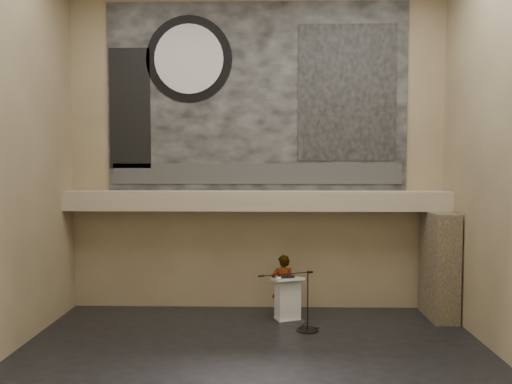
{
  "coord_description": "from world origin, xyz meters",
  "views": [
    {
      "loc": [
        0.27,
        -9.45,
        3.92
      ],
      "look_at": [
        0.0,
        3.2,
        3.2
      ],
      "focal_mm": 35.0,
      "sensor_mm": 36.0,
      "label": 1
    }
  ],
  "objects": [
    {
      "name": "binder",
      "position": [
        0.8,
        2.76,
        1.12
      ],
      "size": [
        0.36,
        0.3,
        0.04
      ],
      "primitive_type": "cube",
      "rotation": [
        0.0,
        0.0,
        -0.15
      ],
      "color": "black",
      "rests_on": "lectern"
    },
    {
      "name": "banner_clock_rim",
      "position": [
        -1.8,
        3.93,
        6.7
      ],
      "size": [
        2.3,
        0.02,
        2.3
      ],
      "primitive_type": "cylinder",
      "rotation": [
        1.57,
        0.0,
        0.0
      ],
      "color": "black",
      "rests_on": "banner"
    },
    {
      "name": "stone_pier",
      "position": [
        4.65,
        3.15,
        1.35
      ],
      "size": [
        0.6,
        1.4,
        2.7
      ],
      "primitive_type": "cube",
      "color": "#473B2B",
      "rests_on": "floor"
    },
    {
      "name": "wall_back",
      "position": [
        0.0,
        4.0,
        4.25
      ],
      "size": [
        10.0,
        0.02,
        8.5
      ],
      "primitive_type": "cube",
      "color": "#826E52",
      "rests_on": "floor"
    },
    {
      "name": "sprinkler_left",
      "position": [
        -1.6,
        3.55,
        2.67
      ],
      "size": [
        0.04,
        0.04,
        0.06
      ],
      "primitive_type": "cylinder",
      "color": "#B2893D",
      "rests_on": "soffit"
    },
    {
      "name": "papers",
      "position": [
        0.67,
        2.69,
        1.1
      ],
      "size": [
        0.3,
        0.36,
        0.0
      ],
      "primitive_type": "cube",
      "rotation": [
        0.0,
        0.0,
        0.29
      ],
      "color": "white",
      "rests_on": "lectern"
    },
    {
      "name": "banner_text_strip",
      "position": [
        0.0,
        3.93,
        3.65
      ],
      "size": [
        7.76,
        0.02,
        0.55
      ],
      "primitive_type": "cube",
      "color": "#2F2F2F",
      "rests_on": "banner"
    },
    {
      "name": "sprinkler_right",
      "position": [
        1.9,
        3.55,
        2.67
      ],
      "size": [
        0.04,
        0.04,
        0.06
      ],
      "primitive_type": "cylinder",
      "color": "#B2893D",
      "rests_on": "soffit"
    },
    {
      "name": "banner_clock_face",
      "position": [
        -1.8,
        3.91,
        6.7
      ],
      "size": [
        1.84,
        0.02,
        1.84
      ],
      "primitive_type": "cylinder",
      "rotation": [
        1.57,
        0.0,
        0.0
      ],
      "color": "silver",
      "rests_on": "banner"
    },
    {
      "name": "speaker_person",
      "position": [
        0.69,
        3.08,
        0.81
      ],
      "size": [
        0.62,
        0.43,
        1.61
      ],
      "primitive_type": "imported",
      "rotation": [
        0.0,
        0.0,
        3.23
      ],
      "color": "silver",
      "rests_on": "floor"
    },
    {
      "name": "banner_building_print",
      "position": [
        2.4,
        3.93,
        5.8
      ],
      "size": [
        2.6,
        0.02,
        3.6
      ],
      "primitive_type": "cube",
      "color": "black",
      "rests_on": "banner"
    },
    {
      "name": "soffit",
      "position": [
        0.0,
        3.6,
        2.95
      ],
      "size": [
        10.0,
        0.8,
        0.5
      ],
      "primitive_type": "cube",
      "color": "tan",
      "rests_on": "wall_back"
    },
    {
      "name": "banner",
      "position": [
        0.0,
        3.97,
        5.7
      ],
      "size": [
        8.0,
        0.05,
        5.0
      ],
      "primitive_type": "cube",
      "color": "black",
      "rests_on": "wall_back"
    },
    {
      "name": "wall_front",
      "position": [
        0.0,
        -4.0,
        4.25
      ],
      "size": [
        10.0,
        0.02,
        8.5
      ],
      "primitive_type": "cube",
      "color": "#826E52",
      "rests_on": "floor"
    },
    {
      "name": "floor",
      "position": [
        0.0,
        0.0,
        0.0
      ],
      "size": [
        10.0,
        10.0,
        0.0
      ],
      "primitive_type": "plane",
      "color": "black",
      "rests_on": "ground"
    },
    {
      "name": "lectern",
      "position": [
        0.79,
        2.75,
        0.55
      ],
      "size": [
        0.85,
        0.72,
        1.13
      ],
      "rotation": [
        0.0,
        0.0,
        0.35
      ],
      "color": "silver",
      "rests_on": "floor"
    },
    {
      "name": "mic_stand",
      "position": [
        1.2,
        2.08,
        0.21
      ],
      "size": [
        1.41,
        0.71,
        1.43
      ],
      "rotation": [
        0.0,
        0.0,
        0.36
      ],
      "color": "black",
      "rests_on": "floor"
    },
    {
      "name": "banner_brick_print",
      "position": [
        -3.4,
        3.93,
        5.4
      ],
      "size": [
        1.1,
        0.02,
        3.2
      ],
      "primitive_type": "cube",
      "color": "black",
      "rests_on": "banner"
    }
  ]
}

